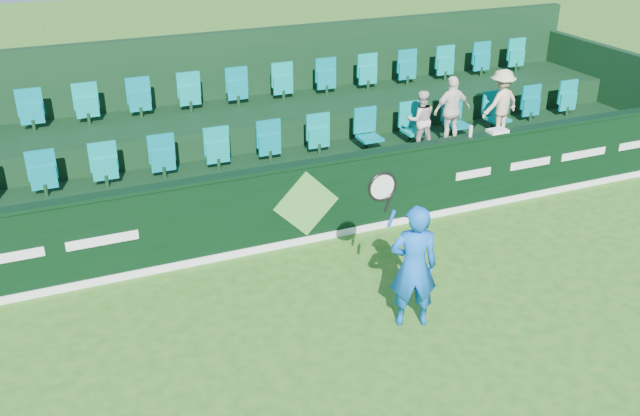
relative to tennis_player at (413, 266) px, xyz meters
name	(u,v)px	position (x,y,z in m)	size (l,w,h in m)	color
ground	(433,391)	(-0.42, -1.30, -0.87)	(60.00, 60.00, 0.00)	#226518
sponsor_hoarding	(304,203)	(-0.42, 2.69, -0.20)	(16.00, 0.25, 1.35)	black
stand_tier_front	(280,192)	(-0.42, 3.80, -0.47)	(16.00, 2.00, 0.80)	black
stand_tier_back	(246,143)	(-0.42, 5.70, -0.22)	(16.00, 1.80, 1.30)	black
stand_rear	(237,108)	(-0.42, 6.14, 0.34)	(16.00, 4.10, 2.60)	black
seat_row_front	(271,146)	(-0.42, 4.20, 0.23)	(13.50, 0.50, 0.60)	#028A83
seat_row_back	(239,91)	(-0.42, 6.00, 0.73)	(13.50, 0.50, 0.60)	#028A83
tennis_player	(413,266)	(0.00, 0.00, 0.00)	(1.15, 0.58, 2.34)	blue
spectator_left	(421,120)	(2.31, 3.82, 0.47)	(0.53, 0.41, 1.08)	beige
spectator_middle	(452,110)	(2.96, 3.82, 0.57)	(0.75, 0.31, 1.28)	white
spectator_right	(501,103)	(4.04, 3.82, 0.57)	(0.83, 0.48, 1.29)	beige
towel	(498,131)	(3.17, 2.70, 0.50)	(0.34, 0.22, 0.05)	white
drinks_bottle	(471,131)	(2.62, 2.70, 0.58)	(0.06, 0.06, 0.20)	silver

